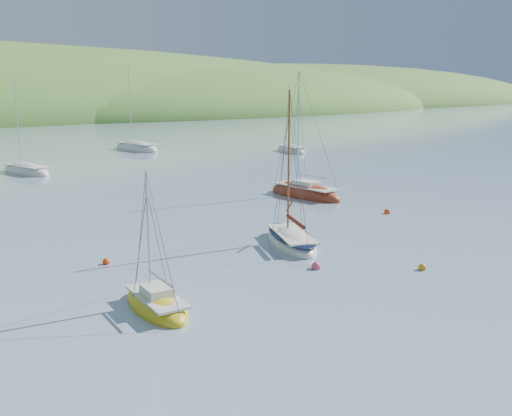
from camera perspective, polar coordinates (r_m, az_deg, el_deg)
ground at (r=28.22m, az=12.86°, el=-7.04°), size 700.00×700.00×0.00m
daysailer_white at (r=33.51m, az=3.57°, el=-3.29°), size 4.64×6.60×9.55m
sloop_red at (r=48.03m, az=4.92°, el=1.42°), size 2.99×7.70×11.20m
sailboat_yellow at (r=24.47m, az=-9.92°, el=-9.54°), size 2.34×4.91×6.30m
distant_sloop_a at (r=65.18m, az=-21.99°, el=3.39°), size 4.36×7.93×10.74m
distant_sloop_b at (r=84.00m, az=-11.86°, el=5.81°), size 4.53×9.42×12.89m
distant_sloop_d at (r=80.32m, az=3.52°, el=5.74°), size 4.20×7.44×10.05m
mooring_buoys at (r=32.75m, az=7.00°, el=-3.91°), size 21.53×11.17×0.50m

